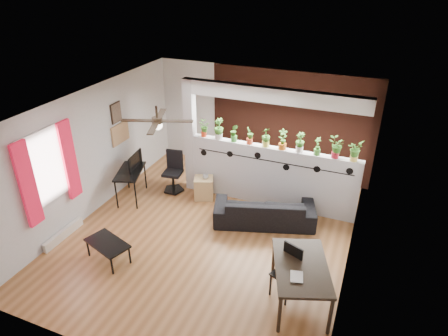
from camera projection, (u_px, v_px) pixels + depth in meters
room_shell at (208, 175)px, 7.25m from camera, size 6.30×7.10×2.90m
partition_wall at (272, 176)px, 8.50m from camera, size 3.60×0.18×1.35m
ceiling_header at (277, 96)px, 7.68m from camera, size 3.60×0.18×0.30m
pier_column at (190, 136)px, 8.85m from camera, size 0.22×0.20×2.60m
brick_panel at (291, 126)px, 9.42m from camera, size 3.90×0.05×2.60m
vine_decal at (272, 161)px, 8.23m from camera, size 3.31×0.01×0.30m
window_assembly at (48, 169)px, 7.02m from camera, size 0.09×1.30×1.55m
baseboard_heater at (64, 234)px, 7.67m from camera, size 0.08×1.00×0.18m
corkboard at (120, 133)px, 8.87m from camera, size 0.03×0.60×0.45m
framed_art at (116, 113)px, 8.59m from camera, size 0.03×0.34×0.44m
ceiling_fan at (157, 122)px, 6.80m from camera, size 1.19×1.19×0.43m
potted_plant_0 at (204, 128)px, 8.63m from camera, size 0.18×0.14×0.36m
potted_plant_1 at (219, 128)px, 8.49m from camera, size 0.28×0.25×0.46m
potted_plant_2 at (234, 132)px, 8.39m from camera, size 0.21×0.18×0.38m
potted_plant_3 at (250, 135)px, 8.27m from camera, size 0.20×0.22×0.38m
potted_plant_4 at (266, 137)px, 8.15m from camera, size 0.25×0.26×0.40m
potted_plant_5 at (283, 139)px, 8.02m from camera, size 0.28×0.26×0.43m
potted_plant_6 at (300, 142)px, 7.91m from camera, size 0.25×0.22×0.41m
potted_plant_7 at (318, 145)px, 7.80m from camera, size 0.23×0.23×0.37m
potted_plant_8 at (336, 147)px, 7.67m from camera, size 0.26×0.23×0.42m
potted_plant_9 at (355, 150)px, 7.56m from camera, size 0.23×0.26×0.42m
sofa at (264, 210)px, 8.06m from camera, size 2.06×1.30×0.56m
cube_shelf at (204, 188)px, 8.90m from camera, size 0.52×0.49×0.50m
cup at (206, 177)px, 8.75m from camera, size 0.16×0.16×0.10m
computer_desk at (130, 173)px, 8.73m from camera, size 0.78×1.06×0.69m
monitor at (133, 164)px, 8.78m from camera, size 0.35×0.11×0.19m
office_chair at (174, 174)px, 9.13m from camera, size 0.50×0.50×0.95m
dining_table at (301, 269)px, 6.00m from camera, size 1.18×1.49×0.71m
book at (290, 276)px, 5.75m from camera, size 0.23×0.28×0.02m
folding_chair at (289, 267)px, 6.20m from camera, size 0.48×0.48×0.90m
coffee_table at (107, 244)px, 7.00m from camera, size 0.91×0.68×0.38m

